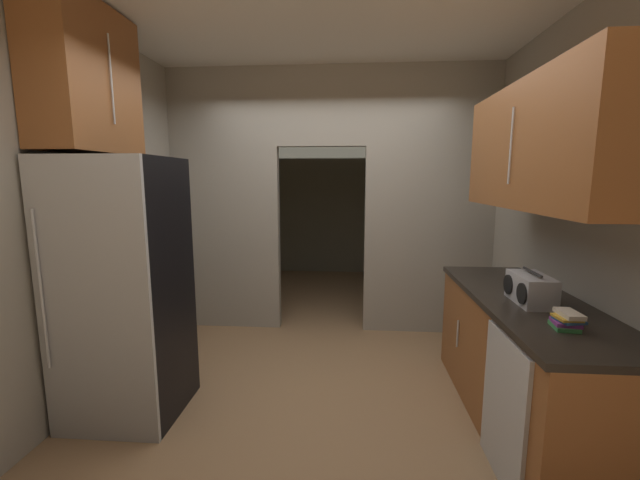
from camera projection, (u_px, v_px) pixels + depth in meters
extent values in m
plane|color=#93704C|center=(319.00, 395.00, 3.07)|extent=(20.00, 20.00, 0.00)
cube|color=silver|center=(323.00, 25.00, 3.06)|extent=(3.87, 6.88, 0.06)
cube|color=#9E998C|center=(226.00, 202.00, 4.36)|extent=(1.18, 0.12, 2.83)
cube|color=#9E998C|center=(429.00, 203.00, 4.19)|extent=(1.35, 0.12, 2.83)
cube|color=#9E998C|center=(322.00, 107.00, 4.12)|extent=(0.94, 0.12, 0.82)
cube|color=gray|center=(338.00, 193.00, 7.00)|extent=(3.47, 0.10, 2.83)
cube|color=gray|center=(220.00, 197.00, 5.76)|extent=(0.10, 2.77, 2.83)
cube|color=gray|center=(455.00, 197.00, 5.51)|extent=(0.10, 2.77, 2.83)
cube|color=#9E998C|center=(29.00, 221.00, 2.47)|extent=(0.10, 3.94, 2.83)
cube|color=#9E998C|center=(630.00, 226.00, 2.19)|extent=(0.10, 3.94, 2.83)
cube|color=black|center=(125.00, 289.00, 2.76)|extent=(0.74, 0.66, 1.82)
cube|color=#B7BABC|center=(93.00, 305.00, 2.42)|extent=(0.74, 0.03, 1.82)
cylinder|color=#B7BABC|center=(41.00, 291.00, 2.40)|extent=(0.02, 0.02, 1.00)
cube|color=brown|center=(522.00, 365.00, 2.67)|extent=(0.62, 1.90, 0.85)
cube|color=black|center=(528.00, 302.00, 2.60)|extent=(0.66, 1.90, 0.04)
cylinder|color=#B7BABC|center=(496.00, 390.00, 2.27)|extent=(0.01, 0.01, 0.22)
cylinder|color=#B7BABC|center=(458.00, 334.00, 3.10)|extent=(0.01, 0.01, 0.22)
cube|color=#B7BABC|center=(503.00, 410.00, 2.17)|extent=(0.02, 0.56, 0.83)
cube|color=brown|center=(541.00, 146.00, 2.44)|extent=(0.34, 1.71, 0.78)
cylinder|color=#B7BABC|center=(511.00, 146.00, 2.46)|extent=(0.01, 0.01, 0.47)
cube|color=brown|center=(85.00, 80.00, 2.64)|extent=(0.34, 0.81, 0.96)
cylinder|color=#B7BABC|center=(111.00, 80.00, 2.62)|extent=(0.01, 0.01, 0.58)
cube|color=#B2B2B7|center=(531.00, 289.00, 2.49)|extent=(0.19, 0.35, 0.18)
cylinder|color=#262626|center=(532.00, 272.00, 2.47)|extent=(0.02, 0.25, 0.02)
cylinder|color=black|center=(522.00, 294.00, 2.40)|extent=(0.01, 0.13, 0.13)
cylinder|color=black|center=(508.00, 284.00, 2.60)|extent=(0.01, 0.13, 0.13)
cube|color=#388C47|center=(564.00, 326.00, 2.08)|extent=(0.13, 0.15, 0.02)
cube|color=#8C3893|center=(566.00, 323.00, 2.07)|extent=(0.14, 0.14, 0.02)
cube|color=#2D609E|center=(569.00, 320.00, 2.06)|extent=(0.14, 0.14, 0.01)
cube|color=gold|center=(567.00, 318.00, 2.06)|extent=(0.12, 0.13, 0.01)
cube|color=beige|center=(569.00, 314.00, 2.06)|extent=(0.09, 0.16, 0.02)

